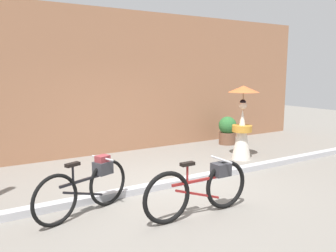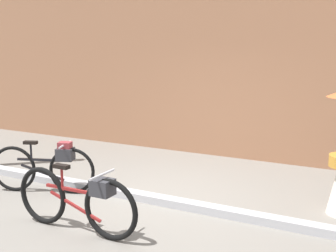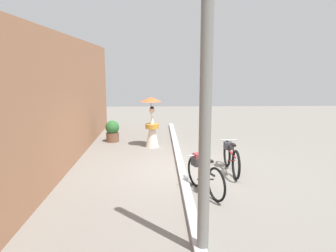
% 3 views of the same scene
% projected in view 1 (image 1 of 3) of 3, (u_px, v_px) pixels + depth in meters
% --- Properties ---
extents(ground_plane, '(30.00, 30.00, 0.00)m').
position_uv_depth(ground_plane, '(166.00, 187.00, 6.58)').
color(ground_plane, gray).
extents(building_wall, '(14.00, 0.40, 3.77)m').
position_uv_depth(building_wall, '(100.00, 82.00, 9.11)').
color(building_wall, '#9E6B4C').
rests_on(building_wall, ground_plane).
extents(sidewalk_curb, '(14.00, 0.20, 0.12)m').
position_uv_depth(sidewalk_curb, '(166.00, 184.00, 6.57)').
color(sidewalk_curb, '#B2B2B7').
rests_on(sidewalk_curb, ground_plane).
extents(bicycle_near_officer, '(1.66, 0.70, 0.85)m').
position_uv_depth(bicycle_near_officer, '(87.00, 185.00, 5.32)').
color(bicycle_near_officer, black).
rests_on(bicycle_near_officer, ground_plane).
extents(bicycle_far_side, '(1.88, 0.48, 0.86)m').
position_uv_depth(bicycle_far_side, '(201.00, 188.00, 5.25)').
color(bicycle_far_side, black).
rests_on(bicycle_far_side, ground_plane).
extents(person_with_parasol, '(0.77, 0.77, 1.82)m').
position_uv_depth(person_with_parasol, '(242.00, 123.00, 8.58)').
color(person_with_parasol, silver).
rests_on(person_with_parasol, ground_plane).
extents(potted_plant_by_door, '(0.55, 0.53, 0.84)m').
position_uv_depth(potted_plant_by_door, '(228.00, 130.00, 10.43)').
color(potted_plant_by_door, brown).
rests_on(potted_plant_by_door, ground_plane).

